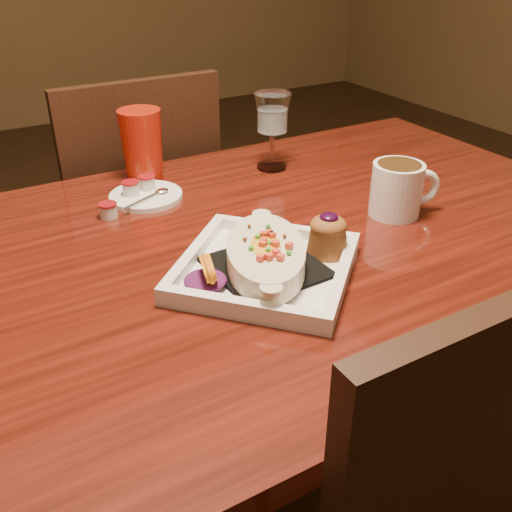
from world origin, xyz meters
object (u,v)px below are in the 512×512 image
red_tumbler (142,145)px  chair_far (137,226)px  table (248,289)px  coffee_mug (398,187)px  saucer (144,194)px  plate (271,258)px  goblet (272,117)px

red_tumbler → chair_far: bearing=79.4°
table → chair_far: 0.65m
coffee_mug → saucer: (-0.39, 0.31, -0.05)m
table → red_tumbler: red_tumbler is taller
plate → coffee_mug: (0.32, 0.07, 0.03)m
chair_far → goblet: size_ratio=5.46×
table → chair_far: size_ratio=1.61×
table → plate: (-0.02, -0.11, 0.13)m
goblet → red_tumbler: size_ratio=1.12×
saucer → red_tumbler: 0.13m
coffee_mug → goblet: 0.34m
coffee_mug → red_tumbler: size_ratio=0.88×
chair_far → saucer: chair_far is taller
saucer → red_tumbler: red_tumbler is taller
coffee_mug → saucer: bearing=160.5°
plate → saucer: 0.39m
plate → coffee_mug: bearing=-31.2°
coffee_mug → red_tumbler: red_tumbler is taller
chair_far → saucer: bearing=76.3°
table → coffee_mug: (0.30, -0.04, 0.15)m
table → chair_far: bearing=90.0°
chair_far → plate: 0.79m
chair_far → red_tumbler: chair_far is taller
chair_far → goblet: bearing=123.3°
red_tumbler → goblet: bearing=-17.3°
table → coffee_mug: coffee_mug is taller
table → goblet: goblet is taller
table → coffee_mug: size_ratio=11.21×
coffee_mug → goblet: bearing=122.5°
chair_far → coffee_mug: chair_far is taller
plate → red_tumbler: size_ratio=2.41×
plate → coffee_mug: size_ratio=2.74×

